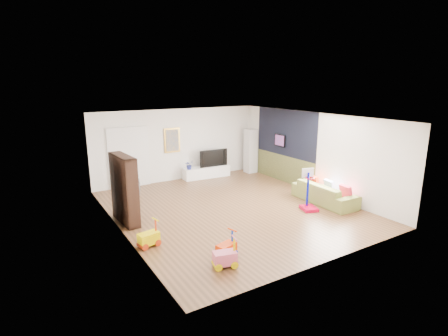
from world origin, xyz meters
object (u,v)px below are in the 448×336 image
bookshelf (124,189)px  sofa (324,193)px  basketball_hoop (310,190)px  media_console (206,172)px

bookshelf → sofa: 5.99m
bookshelf → basketball_hoop: bookshelf is taller
media_console → sofa: sofa is taller
media_console → bookshelf: (-4.00, -2.84, 0.70)m
media_console → basketball_hoop: 4.83m
sofa → basketball_hoop: (-0.88, -0.23, 0.30)m
media_console → sofa: bearing=-66.0°
media_console → basketball_hoop: basketball_hoop is taller
media_console → sofa: size_ratio=0.88×
media_console → bookshelf: size_ratio=1.02×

